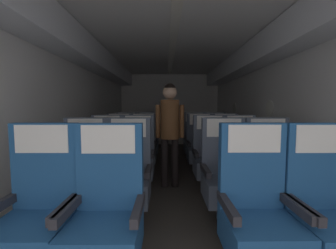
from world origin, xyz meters
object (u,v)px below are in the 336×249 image
at_px(seat_b_right_aisle, 270,177).
at_px(seat_e_right_aisle, 216,141).
at_px(seat_b_left_window, 84,177).
at_px(seat_a_left_window, 37,216).
at_px(seat_c_right_window, 210,158).
at_px(seat_d_left_window, 118,148).
at_px(seat_e_left_aisle, 148,141).
at_px(seat_c_left_window, 106,159).
at_px(seat_d_left_aisle, 143,148).
at_px(flight_attendant, 170,124).
at_px(seat_b_left_aisle, 128,177).
at_px(seat_d_right_window, 200,148).
at_px(seat_e_right_window, 194,141).
at_px(seat_d_right_aisle, 226,148).
at_px(seat_a_left_aisle, 106,217).
at_px(seat_a_right_window, 257,215).
at_px(seat_b_right_window, 225,177).
at_px(seat_a_right_aisle, 328,216).
at_px(seat_c_right_aisle, 241,158).
at_px(seat_c_left_aisle, 138,159).
at_px(seat_e_left_window, 126,141).

relative_size(seat_b_right_aisle, seat_e_right_aisle, 1.00).
bearing_deg(seat_b_left_window, seat_a_left_window, -90.11).
relative_size(seat_c_right_window, seat_d_left_window, 1.00).
height_order(seat_b_left_window, seat_e_left_aisle, same).
bearing_deg(seat_c_left_window, seat_d_left_aisle, 61.52).
height_order(seat_b_left_window, flight_attendant, flight_attendant).
bearing_deg(seat_b_left_aisle, seat_d_right_window, 58.58).
xyz_separation_m(seat_b_left_window, seat_d_left_window, (0.01, 1.69, 0.00)).
height_order(seat_d_right_window, flight_attendant, flight_attendant).
xyz_separation_m(seat_c_right_window, seat_d_left_aisle, (-1.06, 0.85, 0.00)).
distance_m(seat_b_left_aisle, seat_e_right_window, 2.74).
relative_size(seat_a_left_window, seat_c_right_window, 1.00).
distance_m(seat_d_right_aisle, flight_attendant, 1.34).
bearing_deg(seat_a_left_aisle, seat_a_right_window, 1.17).
xyz_separation_m(seat_a_right_window, seat_b_right_window, (0.00, 0.83, 0.00)).
height_order(seat_d_right_aisle, seat_e_left_aisle, same).
relative_size(seat_a_left_aisle, seat_c_right_window, 1.00).
relative_size(seat_a_right_aisle, seat_e_left_aisle, 1.00).
height_order(seat_a_right_window, seat_b_left_window, same).
distance_m(seat_c_right_aisle, seat_c_right_window, 0.45).
bearing_deg(seat_c_left_aisle, seat_e_right_aisle, 48.03).
distance_m(seat_d_left_window, seat_d_right_aisle, 1.97).
bearing_deg(seat_d_right_window, seat_a_left_aisle, -112.15).
relative_size(seat_c_left_window, seat_c_left_aisle, 1.00).
bearing_deg(seat_c_left_aisle, flight_attendant, 19.11).
xyz_separation_m(seat_b_left_aisle, seat_d_left_window, (-0.47, 1.70, 0.00)).
bearing_deg(seat_e_left_window, seat_b_right_aisle, -51.77).
relative_size(seat_a_right_aisle, seat_e_right_aisle, 1.00).
bearing_deg(seat_d_left_aisle, seat_e_left_window, 118.79).
height_order(seat_b_left_window, seat_e_right_aisle, same).
distance_m(seat_a_left_window, flight_attendant, 2.11).
distance_m(seat_c_left_window, seat_d_left_window, 0.84).
distance_m(seat_d_left_aisle, seat_d_right_aisle, 1.52).
height_order(seat_b_right_aisle, flight_attendant, flight_attendant).
bearing_deg(seat_e_right_window, seat_e_left_window, 179.62).
bearing_deg(seat_e_left_aisle, seat_a_right_aisle, -65.83).
bearing_deg(seat_c_left_aisle, seat_b_left_aisle, -89.62).
distance_m(seat_b_left_aisle, seat_e_right_aisle, 2.94).
distance_m(seat_a_left_window, seat_d_left_aisle, 2.56).
height_order(seat_d_left_aisle, seat_d_right_window, same).
height_order(seat_c_right_window, seat_e_right_window, same).
bearing_deg(seat_b_right_window, seat_b_left_window, 179.94).
distance_m(seat_a_left_window, seat_a_right_window, 1.51).
height_order(seat_b_left_aisle, seat_c_right_window, same).
distance_m(seat_d_right_window, seat_e_left_window, 1.74).
relative_size(seat_b_right_aisle, flight_attendant, 0.70).
bearing_deg(seat_a_left_aisle, seat_a_left_window, 177.20).
bearing_deg(seat_d_left_window, seat_e_left_aisle, 61.10).
relative_size(seat_c_right_aisle, flight_attendant, 0.70).
relative_size(seat_a_right_window, seat_b_left_window, 1.00).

